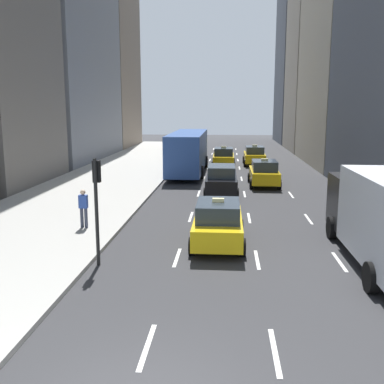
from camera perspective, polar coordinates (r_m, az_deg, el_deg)
The scene contains 10 objects.
sidewalk_left at distance 35.44m, azimuth -9.46°, elevation 2.22°, with size 8.00×66.00×0.15m, color #ADAAA3.
lane_markings at distance 30.49m, azimuth 6.48°, elevation 0.80°, with size 5.72×56.00×0.01m.
taxi_lead at distance 17.19m, azimuth 3.33°, elevation -3.91°, with size 2.02×4.40×1.87m.
taxi_second at distance 30.56m, azimuth 9.13°, elevation 2.42°, with size 2.02×4.40×1.87m.
taxi_third at distance 41.56m, azimuth 7.93°, elevation 4.62°, with size 2.02×4.40×1.87m.
taxi_fourth at distance 39.76m, azimuth 4.03°, elevation 4.42°, with size 2.02×4.40×1.87m.
sedan_black_near at distance 27.17m, azimuth 3.79°, elevation 1.57°, with size 2.02×4.82×1.79m.
city_bus at distance 36.18m, azimuth -0.48°, elevation 5.27°, with size 2.80×11.61×3.25m.
pedestrian_mid_block at distance 19.59m, azimuth -13.62°, elevation -1.82°, with size 0.36×0.22×1.65m.
traffic_light_pole at distance 15.06m, azimuth -12.01°, elevation -0.26°, with size 0.24×0.42×3.60m.
Camera 1 is at (1.50, -7.02, 5.21)m, focal length 42.00 mm.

